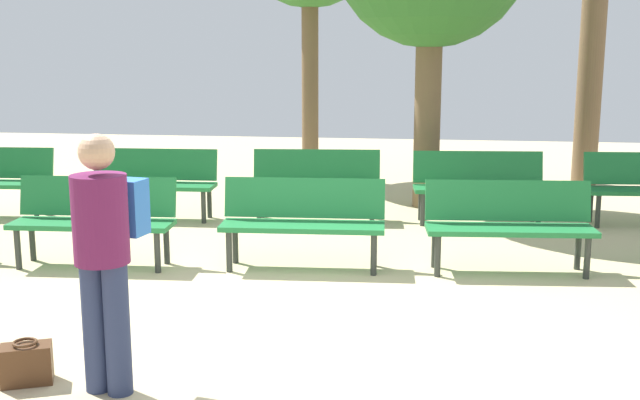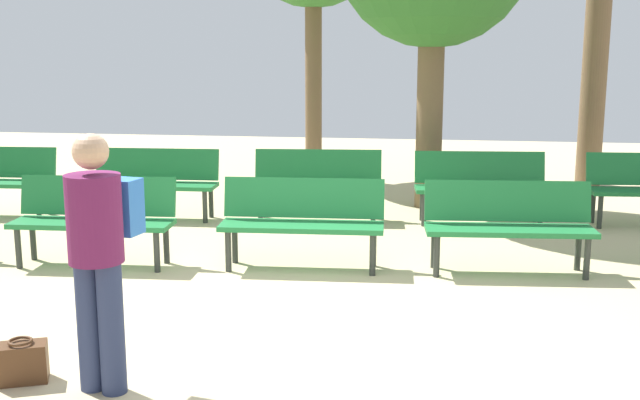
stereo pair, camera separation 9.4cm
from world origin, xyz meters
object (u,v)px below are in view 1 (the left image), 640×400
at_px(bench_r1_c3, 479,182).
at_px(tree_1, 590,75).
at_px(bench_r0_c1, 94,215).
at_px(bench_r1_c2, 316,180).
at_px(visitor_with_backpack, 105,248).
at_px(bench_r1_c1, 153,179).
at_px(bench_r0_c2, 303,217).
at_px(handbag, 27,364).
at_px(bench_r0_c3, 509,220).

relative_size(bench_r1_c3, tree_1, 0.48).
bearing_deg(bench_r0_c1, bench_r1_c2, 48.23).
relative_size(bench_r1_c2, visitor_with_backpack, 0.99).
xyz_separation_m(bench_r1_c1, visitor_with_backpack, (1.48, -4.92, 0.43)).
relative_size(bench_r1_c3, visitor_with_backpack, 0.99).
xyz_separation_m(bench_r1_c2, visitor_with_backpack, (-0.58, -5.13, 0.43)).
bearing_deg(bench_r1_c2, bench_r0_c2, -90.47).
height_order(tree_1, visitor_with_backpack, tree_1).
bearing_deg(bench_r0_c2, visitor_with_backpack, -107.68).
distance_m(bench_r0_c2, bench_r1_c1, 2.97).
bearing_deg(handbag, bench_r0_c2, 65.39).
distance_m(bench_r0_c3, visitor_with_backpack, 4.17).
bearing_deg(bench_r1_c1, bench_r0_c3, -26.08).
relative_size(bench_r0_c2, tree_1, 0.48).
bearing_deg(bench_r0_c2, bench_r1_c2, 91.59).
distance_m(bench_r0_c1, bench_r1_c1, 2.16).
bearing_deg(bench_r1_c3, visitor_with_backpack, -121.70).
distance_m(bench_r0_c2, bench_r1_c2, 2.17).
height_order(bench_r1_c2, handbag, bench_r1_c2).
bearing_deg(visitor_with_backpack, handbag, 9.68).
bearing_deg(bench_r1_c3, bench_r1_c2, 177.84).
xyz_separation_m(bench_r0_c1, visitor_with_backpack, (1.31, -2.77, 0.43)).
xyz_separation_m(bench_r0_c2, tree_1, (3.66, 5.28, 1.21)).
relative_size(bench_r0_c3, visitor_with_backpack, 0.99).
height_order(bench_r0_c1, bench_r0_c2, same).
xyz_separation_m(bench_r1_c3, handbag, (-3.18, -5.23, -0.37)).
distance_m(visitor_with_backpack, handbag, 0.99).
bearing_deg(bench_r0_c1, bench_r0_c3, 1.68).
bearing_deg(tree_1, bench_r0_c3, -107.94).
bearing_deg(bench_r1_c2, visitor_with_backpack, -101.76).
height_order(bench_r0_c1, visitor_with_backpack, visitor_with_backpack).
bearing_deg(tree_1, bench_r1_c1, -150.61).
relative_size(bench_r0_c1, bench_r1_c3, 0.99).
height_order(bench_r0_c3, tree_1, tree_1).
height_order(bench_r1_c1, handbag, bench_r1_c1).
bearing_deg(handbag, visitor_with_backpack, -1.11).
bearing_deg(bench_r1_c3, bench_r0_c3, -91.00).
height_order(bench_r1_c1, visitor_with_backpack, visitor_with_backpack).
xyz_separation_m(bench_r1_c1, tree_1, (5.90, 3.32, 1.21)).
height_order(bench_r0_c3, bench_r1_c3, same).
relative_size(bench_r1_c1, bench_r1_c2, 0.99).
height_order(tree_1, handbag, tree_1).
bearing_deg(tree_1, visitor_with_backpack, -118.23).
bearing_deg(bench_r1_c1, handbag, -82.60).
height_order(bench_r0_c2, tree_1, tree_1).
height_order(visitor_with_backpack, handbag, visitor_with_backpack).
distance_m(bench_r1_c3, handbag, 6.14).
distance_m(bench_r1_c3, tree_1, 3.71).
xyz_separation_m(bench_r0_c3, bench_r1_c1, (-4.24, 1.82, 0.00)).
distance_m(bench_r1_c2, tree_1, 5.09).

